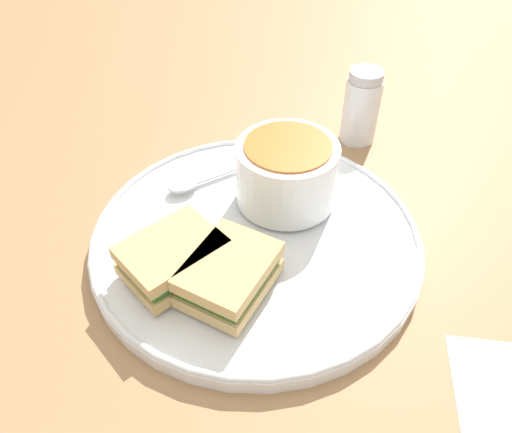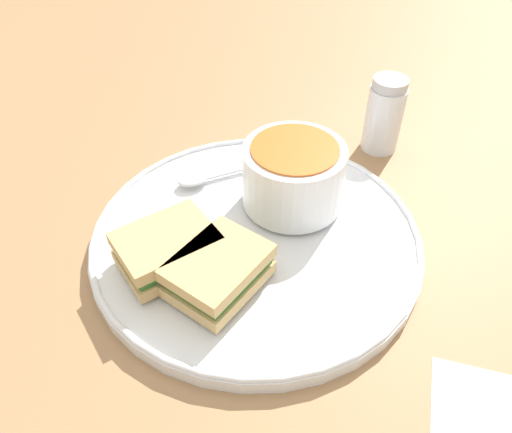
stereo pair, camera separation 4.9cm
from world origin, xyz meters
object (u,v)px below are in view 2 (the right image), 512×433
Objects in this scene: salt_shaker at (384,115)px; sandwich_half_near at (167,249)px; spoon at (201,177)px; sandwich_half_far at (219,271)px; soup_bowl at (293,175)px.

sandwich_half_near is at bearing 45.97° from salt_shaker.
spoon is 0.15m from sandwich_half_far.
spoon is (0.10, -0.03, -0.03)m from soup_bowl.
soup_bowl is at bearing 50.98° from salt_shaker.
sandwich_half_near is (0.11, 0.10, -0.02)m from soup_bowl.
soup_bowl is 0.97× the size of sandwich_half_near.
sandwich_half_far is at bearing 155.00° from sandwich_half_near.
salt_shaker reaches higher than sandwich_half_near.
sandwich_half_far reaches higher than spoon.
sandwich_half_near is 0.32m from salt_shaker.
salt_shaker reaches higher than spoon.
soup_bowl is 0.14m from sandwich_half_far.
soup_bowl is 0.15m from sandwich_half_near.
salt_shaker reaches higher than soup_bowl.
soup_bowl is 0.11m from spoon.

